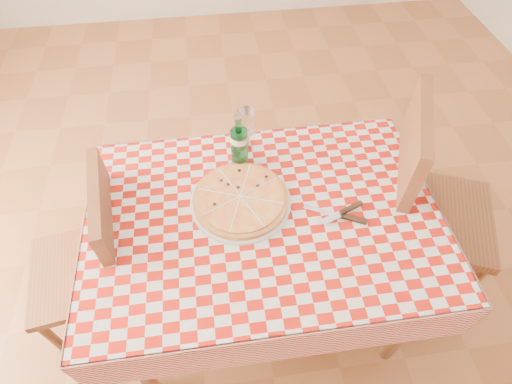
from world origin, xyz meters
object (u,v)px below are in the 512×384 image
Objects in this scene: pizza_plate at (241,199)px; wine_glass at (246,130)px; dining_table at (263,229)px; chair_near at (421,198)px; chair_far at (98,256)px; water_bottle at (239,141)px.

pizza_plate is 0.31m from wine_glass.
dining_table is at bearing -86.97° from wine_glass.
pizza_plate is 2.00× the size of wine_glass.
chair_near is at bearing 8.81° from dining_table.
pizza_plate is at bearing 173.34° from chair_far.
pizza_plate is at bearing -101.27° from wine_glass.
dining_table is at bearing -148.61° from chair_near.
water_bottle is 0.10m from wine_glass.
pizza_plate is at bearing 139.76° from dining_table.
chair_near is at bearing 3.21° from pizza_plate.
chair_near is 2.76× the size of pizza_plate.
water_bottle is at bearing 84.30° from pizza_plate.
wine_glass is (-0.02, 0.36, 0.19)m from dining_table.
chair_far is 4.86× the size of wine_glass.
wine_glass is (0.04, 0.09, -0.03)m from water_bottle.
pizza_plate is at bearing -95.70° from water_bottle.
water_bottle is (-0.06, 0.27, 0.22)m from dining_table.
pizza_plate is 0.23m from water_bottle.
water_bottle is at bearing 102.01° from dining_table.
chair_far is 2.43× the size of pizza_plate.
chair_near is at bearing -18.95° from wine_glass.
chair_far is 0.65m from pizza_plate.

